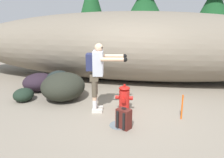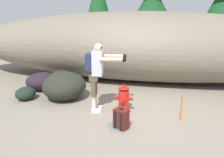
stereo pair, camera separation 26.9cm
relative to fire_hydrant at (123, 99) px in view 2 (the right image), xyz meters
The scene contains 12 objects.
ground_plane 0.35m from the fire_hydrant, 82.59° to the right, with size 56.00×56.00×0.04m, color gray.
dirt_embankment 3.23m from the fire_hydrant, 89.92° to the left, with size 13.43×3.20×2.46m, color #756B5B.
fire_hydrant is the anchor object (origin of this frame).
hydrant_water_jet 0.59m from the fire_hydrant, 90.00° to the right, with size 0.45×0.87×0.44m.
utility_worker 1.00m from the fire_hydrant, behind, with size 1.02×0.62×1.72m.
spare_backpack 0.91m from the fire_hydrant, 82.67° to the right, with size 0.36×0.36×0.47m.
boulder_large 1.89m from the fire_hydrant, 163.49° to the left, with size 1.19×1.30×0.78m, color #272A21.
boulder_mid 2.55m from the fire_hydrant, 150.94° to the left, with size 0.85×0.83×0.66m, color #1F2725.
boulder_small 3.13m from the fire_hydrant, 157.59° to the left, with size 0.92×1.02×0.56m, color #281C27.
boulder_outlier 2.89m from the fire_hydrant, behind, with size 0.61×0.53×0.37m, color black.
pine_tree_center 8.77m from the fire_hydrant, 65.35° to the left, with size 2.43×2.43×5.51m.
survey_stake 1.40m from the fire_hydrant, ahead, with size 0.04×0.04×0.60m, color #E55914.
Camera 2 is at (0.96, -5.51, 2.44)m, focal length 38.53 mm.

